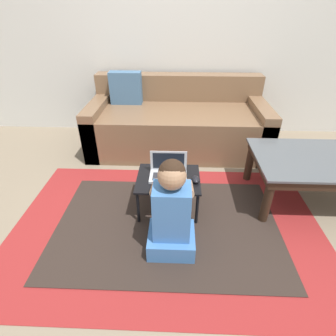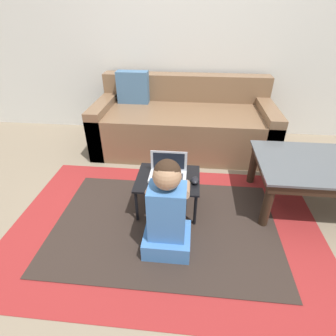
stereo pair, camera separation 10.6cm
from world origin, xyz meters
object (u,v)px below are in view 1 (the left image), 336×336
laptop_desk (168,181)px  laptop (168,173)px  computer_mouse (196,179)px  person_seated (172,212)px  couch (177,123)px  coffee_table (321,165)px

laptop_desk → laptop: bearing=94.7°
computer_mouse → person_seated: bearing=-114.6°
laptop_desk → person_seated: bearing=-84.9°
laptop → person_seated: bearing=-84.9°
couch → coffee_table: size_ratio=1.82×
couch → laptop_desk: 1.17m
laptop_desk → person_seated: 0.43m
laptop_desk → person_seated: (0.04, -0.43, 0.05)m
laptop → laptop_desk: bearing=-85.3°
computer_mouse → laptop: bearing=163.2°
couch → coffee_table: (1.19, -1.00, 0.07)m
couch → computer_mouse: (0.16, -1.21, 0.04)m
couch → laptop_desk: size_ratio=3.95×
couch → laptop: (-0.06, -1.15, 0.05)m
laptop_desk → computer_mouse: 0.22m
coffee_table → laptop_desk: (-1.25, -0.17, -0.08)m
coffee_table → laptop: 1.26m
coffee_table → computer_mouse: coffee_table is taller
couch → person_seated: 1.59m
coffee_table → person_seated: (-1.21, -0.59, -0.03)m
laptop → computer_mouse: (0.21, -0.06, -0.01)m
laptop_desk → couch: bearing=87.2°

